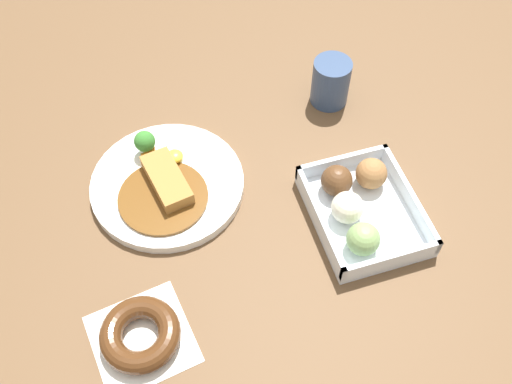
{
  "coord_description": "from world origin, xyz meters",
  "views": [
    {
      "loc": [
        0.52,
        -0.16,
        0.81
      ],
      "look_at": [
        0.0,
        0.01,
        0.03
      ],
      "focal_mm": 40.75,
      "sensor_mm": 36.0,
      "label": 1
    }
  ],
  "objects_px": {
    "donut_box": "(359,206)",
    "chocolate_ring_donut": "(140,335)",
    "coffee_mug": "(331,82)",
    "curry_plate": "(167,183)"
  },
  "relations": [
    {
      "from": "donut_box",
      "to": "chocolate_ring_donut",
      "type": "height_order",
      "value": "donut_box"
    },
    {
      "from": "curry_plate",
      "to": "donut_box",
      "type": "bearing_deg",
      "value": 62.92
    },
    {
      "from": "donut_box",
      "to": "coffee_mug",
      "type": "bearing_deg",
      "value": 168.92
    },
    {
      "from": "donut_box",
      "to": "coffee_mug",
      "type": "distance_m",
      "value": 0.27
    },
    {
      "from": "chocolate_ring_donut",
      "to": "coffee_mug",
      "type": "relative_size",
      "value": 1.74
    },
    {
      "from": "curry_plate",
      "to": "coffee_mug",
      "type": "relative_size",
      "value": 2.87
    },
    {
      "from": "chocolate_ring_donut",
      "to": "coffee_mug",
      "type": "bearing_deg",
      "value": 130.31
    },
    {
      "from": "donut_box",
      "to": "chocolate_ring_donut",
      "type": "xyz_separation_m",
      "value": [
        0.11,
        -0.38,
        -0.01
      ]
    },
    {
      "from": "curry_plate",
      "to": "chocolate_ring_donut",
      "type": "height_order",
      "value": "curry_plate"
    },
    {
      "from": "chocolate_ring_donut",
      "to": "coffee_mug",
      "type": "xyz_separation_m",
      "value": [
        -0.37,
        0.43,
        0.03
      ]
    }
  ]
}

